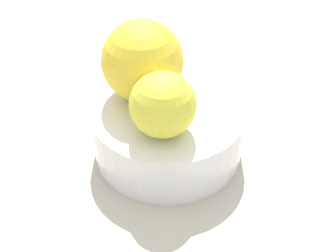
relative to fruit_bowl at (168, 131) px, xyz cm
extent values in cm
cube|color=#BCB29E|center=(0.00, 0.00, -3.65)|extent=(110.00, 110.00, 2.00)
cylinder|color=white|center=(0.00, 0.00, -2.25)|extent=(9.72, 9.72, 0.80)
cylinder|color=white|center=(0.00, 0.00, 0.12)|extent=(15.68, 15.68, 5.56)
sphere|color=yellow|center=(1.94, 2.72, 6.02)|extent=(6.23, 6.23, 6.23)
sphere|color=yellow|center=(1.11, -3.36, 7.02)|extent=(8.23, 8.23, 8.23)
camera|label=1|loc=(16.55, 31.93, 31.07)|focal=48.50mm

